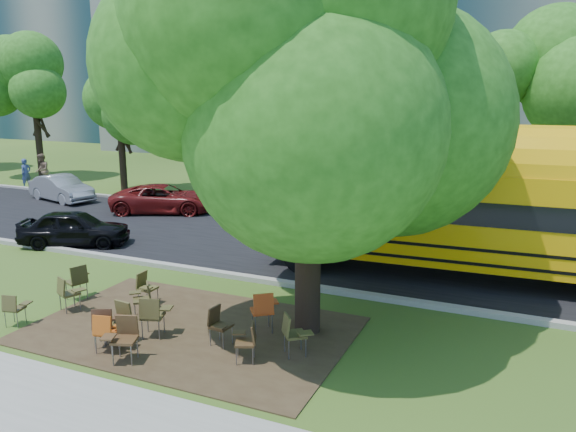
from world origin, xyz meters
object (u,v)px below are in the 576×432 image
at_px(black_car, 74,228).
at_px(pedestrian_b, 42,170).
at_px(chair_1, 67,291).
at_px(pedestrian_a, 26,173).
at_px(chair_12, 218,322).
at_px(bg_car_red, 164,199).
at_px(chair_4, 107,329).
at_px(main_tree, 309,96).
at_px(bg_car_silver, 61,188).
at_px(school_bus, 520,219).
at_px(chair_13, 264,308).
at_px(chair_11, 153,313).
at_px(chair_7, 293,331).
at_px(chair_2, 105,323).
at_px(chair_5, 124,334).
at_px(chair_0, 14,306).
at_px(chair_6, 248,338).
at_px(chair_8, 78,278).
at_px(chair_9, 144,296).
at_px(chair_10, 145,285).
at_px(chair_3, 118,318).

bearing_deg(black_car, pedestrian_b, 27.04).
height_order(chair_1, pedestrian_a, pedestrian_a).
relative_size(chair_12, bg_car_red, 0.19).
distance_m(chair_4, pedestrian_b, 22.10).
relative_size(main_tree, bg_car_silver, 2.30).
bearing_deg(school_bus, chair_13, -133.54).
height_order(chair_11, pedestrian_b, pedestrian_b).
bearing_deg(chair_4, chair_7, 9.15).
xyz_separation_m(chair_2, chair_7, (3.71, 1.18, -0.00)).
distance_m(main_tree, chair_1, 7.41).
distance_m(main_tree, chair_5, 5.98).
xyz_separation_m(chair_0, chair_6, (5.62, 0.60, 0.03)).
relative_size(chair_8, chair_9, 1.11).
distance_m(chair_10, pedestrian_a, 19.92).
height_order(chair_9, chair_13, chair_13).
relative_size(chair_4, chair_6, 1.06).
distance_m(chair_6, pedestrian_b, 23.81).
distance_m(chair_4, black_car, 8.85).
bearing_deg(bg_car_silver, chair_7, -107.67).
relative_size(chair_10, bg_car_red, 0.19).
xyz_separation_m(chair_10, black_car, (-5.64, 3.47, 0.10)).
relative_size(main_tree, chair_2, 9.74).
bearing_deg(chair_2, chair_11, 24.82).
bearing_deg(chair_2, chair_8, 118.19).
xyz_separation_m(chair_11, chair_12, (1.46, 0.25, -0.06)).
relative_size(chair_0, pedestrian_b, 0.42).
bearing_deg(main_tree, chair_7, -81.84).
relative_size(chair_3, pedestrian_b, 0.50).
height_order(main_tree, pedestrian_a, main_tree).
xyz_separation_m(chair_8, chair_10, (1.78, 0.40, -0.06)).
distance_m(chair_12, bg_car_silver, 18.09).
xyz_separation_m(chair_4, chair_6, (2.77, 0.82, -0.03)).
bearing_deg(pedestrian_a, bg_car_silver, -110.27).
xyz_separation_m(chair_3, chair_6, (2.87, 0.35, -0.06)).
distance_m(chair_9, chair_12, 2.46).
bearing_deg(chair_12, chair_8, -94.37).
xyz_separation_m(chair_5, chair_12, (1.33, 1.35, -0.05)).
distance_m(bg_car_red, pedestrian_a, 10.72).
xyz_separation_m(bg_car_red, pedestrian_a, (-10.50, 2.15, 0.18)).
xyz_separation_m(chair_9, pedestrian_a, (-16.93, 11.79, 0.28)).
bearing_deg(chair_12, black_car, -113.21).
xyz_separation_m(main_tree, pedestrian_b, (-20.22, 11.63, -4.20)).
distance_m(chair_4, bg_car_red, 13.41).
bearing_deg(chair_5, chair_4, -33.69).
bearing_deg(chair_11, chair_12, -9.52).
height_order(chair_6, chair_11, chair_11).
xyz_separation_m(pedestrian_a, pedestrian_b, (0.53, 0.61, 0.12)).
bearing_deg(bg_car_red, chair_1, -178.80).
bearing_deg(chair_3, chair_0, 10.76).
relative_size(chair_10, pedestrian_b, 0.46).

